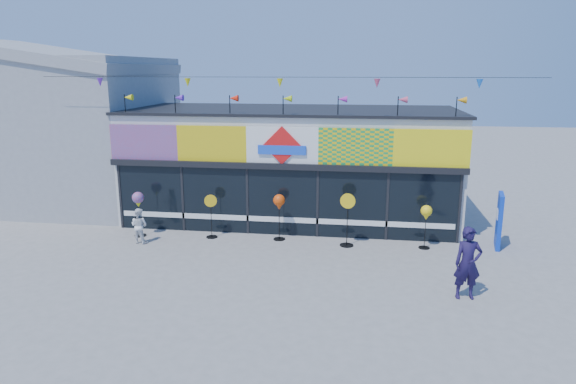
% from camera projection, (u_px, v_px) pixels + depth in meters
% --- Properties ---
extents(ground, '(80.00, 80.00, 0.00)m').
position_uv_depth(ground, '(264.00, 273.00, 14.34)').
color(ground, slate).
rests_on(ground, ground).
extents(kite_shop, '(16.00, 5.70, 5.31)m').
position_uv_depth(kite_shop, '(292.00, 163.00, 19.58)').
color(kite_shop, silver).
rests_on(kite_shop, ground).
extents(neighbour_building, '(8.18, 7.20, 6.87)m').
position_uv_depth(neighbour_building, '(62.00, 126.00, 21.72)').
color(neighbour_building, '#999B9D').
rests_on(neighbour_building, ground).
extents(blue_sign, '(0.29, 0.89, 1.76)m').
position_uv_depth(blue_sign, '(499.00, 221.00, 16.17)').
color(blue_sign, '#0C36BE').
rests_on(blue_sign, ground).
extents(spinner_0, '(0.39, 0.39, 1.54)m').
position_uv_depth(spinner_0, '(138.00, 201.00, 17.21)').
color(spinner_0, black).
rests_on(spinner_0, ground).
extents(spinner_1, '(0.41, 0.38, 1.48)m').
position_uv_depth(spinner_1, '(211.00, 215.00, 17.17)').
color(spinner_1, black).
rests_on(spinner_1, ground).
extents(spinner_2, '(0.39, 0.39, 1.55)m').
position_uv_depth(spinner_2, '(279.00, 203.00, 16.84)').
color(spinner_2, black).
rests_on(spinner_2, ground).
extents(spinner_3, '(0.49, 0.44, 1.73)m').
position_uv_depth(spinner_3, '(347.00, 218.00, 16.31)').
color(spinner_3, black).
rests_on(spinner_3, ground).
extents(spinner_4, '(0.36, 0.36, 1.41)m').
position_uv_depth(spinner_4, '(426.00, 214.00, 16.05)').
color(spinner_4, black).
rests_on(spinner_4, ground).
extents(adult_man, '(0.72, 0.52, 1.83)m').
position_uv_depth(adult_man, '(468.00, 263.00, 12.56)').
color(adult_man, '#1B123A').
rests_on(adult_man, ground).
extents(child, '(0.62, 0.43, 1.16)m').
position_uv_depth(child, '(139.00, 226.00, 16.69)').
color(child, white).
rests_on(child, ground).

